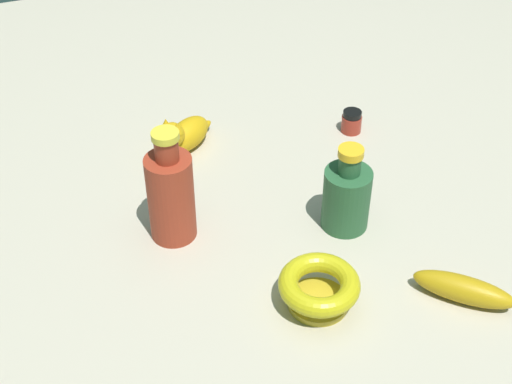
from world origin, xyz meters
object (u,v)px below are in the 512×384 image
object	(u,v)px
banana	(463,289)
bottle_short	(347,196)
bowl	(319,287)
cat_figurine	(184,134)
nail_polish_jar	(352,121)
bottle_tall	(171,195)

from	to	relation	value
banana	bottle_short	distance (m)	0.24
bottle_short	bowl	distance (m)	0.19
bowl	cat_figurine	bearing A→B (deg)	9.70
banana	bowl	bearing A→B (deg)	25.45
cat_figurine	bottle_short	distance (m)	0.35
nail_polish_jar	bottle_tall	xyz separation A→B (m)	(-0.17, 0.40, 0.06)
bottle_tall	bowl	bearing A→B (deg)	-144.29
cat_figurine	bottle_short	size ratio (longest dim) A/B	0.78
banana	bowl	distance (m)	0.22
cat_figurine	bowl	xyz separation A→B (m)	(-0.45, -0.08, 0.00)
banana	nail_polish_jar	bearing A→B (deg)	-51.81
bottle_short	bowl	bearing A→B (deg)	142.51
nail_polish_jar	bottle_short	size ratio (longest dim) A/B	0.29
nail_polish_jar	cat_figurine	bearing A→B (deg)	80.43
cat_figurine	banana	bearing A→B (deg)	-151.12
nail_polish_jar	banana	distance (m)	0.46
cat_figurine	banana	world-z (taller)	cat_figurine
bottle_tall	bowl	size ratio (longest dim) A/B	1.67
bottle_short	cat_figurine	bearing A→B (deg)	32.62
bottle_tall	nail_polish_jar	bearing A→B (deg)	-67.11
bottle_short	nail_polish_jar	bearing A→B (deg)	-28.37
bottle_tall	bowl	world-z (taller)	bottle_tall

